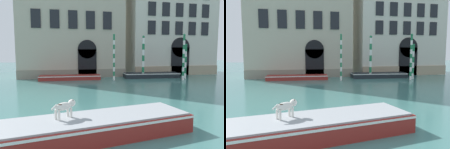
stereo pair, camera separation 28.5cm
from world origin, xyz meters
TOP-DOWN VIEW (x-y plane):
  - palazzo_left at (0.31, 26.80)m, footprint 11.63×6.13m
  - palazzo_right at (12.71, 26.79)m, footprint 10.85×6.13m
  - boat_foreground at (0.17, 7.15)m, footprint 6.91×3.09m
  - dog_on_deck at (-0.88, 7.21)m, footprint 0.80×0.60m
  - boat_moored_near_palazzo at (-0.14, 22.45)m, footprint 6.21×1.91m
  - boat_moored_far at (8.64, 22.31)m, footprint 6.13×2.35m
  - mooring_pole_0 at (7.53, 21.89)m, footprint 0.27×0.27m
  - mooring_pole_1 at (4.11, 21.03)m, footprint 0.19×0.19m
  - mooring_pole_2 at (11.75, 20.59)m, footprint 0.23×0.23m
  - mooring_pole_3 at (10.91, 19.59)m, footprint 0.23×0.23m

SIDE VIEW (x-z plane):
  - boat_moored_near_palazzo at x=-0.14m, z-range 0.01..0.47m
  - boat_moored_far at x=8.64m, z-range 0.01..0.54m
  - boat_foreground at x=0.17m, z-range 0.02..0.72m
  - dog_on_deck at x=-0.88m, z-range 0.79..1.40m
  - mooring_pole_2 at x=11.75m, z-range 0.02..3.68m
  - mooring_pole_0 at x=7.53m, z-range 0.02..4.56m
  - mooring_pole_1 at x=4.11m, z-range 0.02..4.61m
  - mooring_pole_3 at x=10.91m, z-range 0.02..4.62m
  - palazzo_left at x=0.31m, z-range -0.02..13.59m
  - palazzo_right at x=12.71m, z-range -0.02..14.74m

